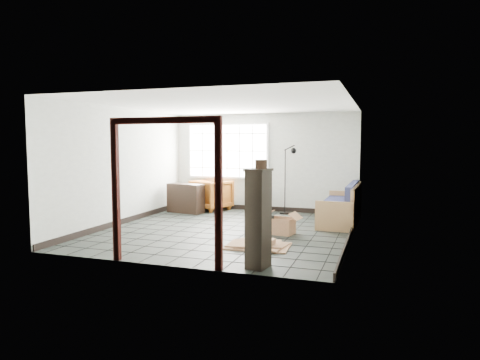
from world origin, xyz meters
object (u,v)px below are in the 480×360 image
(armchair, at_px, (212,193))
(tall_shelf, at_px, (258,218))
(side_table, at_px, (258,197))
(futon_sofa, at_px, (343,209))

(armchair, xyz_separation_m, tall_shelf, (2.71, -4.80, 0.29))
(side_table, distance_m, tall_shelf, 5.01)
(futon_sofa, distance_m, armchair, 3.67)
(armchair, height_order, tall_shelf, tall_shelf)
(armchair, bearing_deg, futon_sofa, -169.60)
(futon_sofa, xyz_separation_m, tall_shelf, (-0.86, -3.94, 0.41))
(tall_shelf, bearing_deg, side_table, 115.18)
(futon_sofa, height_order, armchair, futon_sofa)
(side_table, xyz_separation_m, tall_shelf, (1.38, -4.80, 0.34))
(futon_sofa, relative_size, armchair, 2.31)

